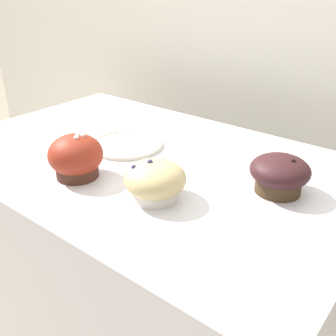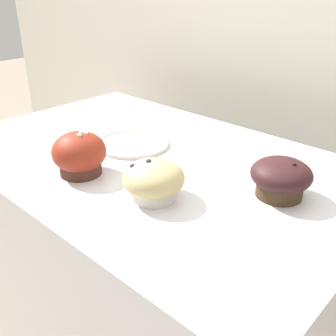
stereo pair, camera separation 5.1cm
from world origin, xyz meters
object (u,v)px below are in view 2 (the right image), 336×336
object	(u,v)px
muffin_front_center	(281,178)
muffin_back_right	(154,181)
serving_plate	(133,143)
muffin_back_left	(79,155)

from	to	relation	value
muffin_front_center	muffin_back_right	size ratio (longest dim) A/B	0.99
serving_plate	muffin_back_right	bearing A→B (deg)	-33.78
muffin_back_left	muffin_back_right	bearing A→B (deg)	10.28
muffin_front_center	serving_plate	xyz separation A→B (m)	(-0.39, -0.02, -0.03)
muffin_back_right	serving_plate	bearing A→B (deg)	146.22
muffin_back_left	serving_plate	bearing A→B (deg)	100.43
muffin_front_center	serving_plate	bearing A→B (deg)	-176.78
muffin_back_right	serving_plate	distance (m)	0.27
muffin_back_left	muffin_back_right	distance (m)	0.19
muffin_front_center	muffin_back_left	world-z (taller)	muffin_back_left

